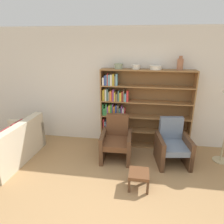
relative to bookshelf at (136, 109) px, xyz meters
The scene contains 11 objects.
ground_plane 2.57m from the bookshelf, 97.29° to the right, with size 24.00×24.00×0.00m, color #A87F51.
wall_back 0.56m from the bookshelf, 150.11° to the left, with size 12.00×0.06×2.75m.
bookshelf is the anchor object (origin of this frame).
bowl_cream 1.07m from the bookshelf, behind, with size 0.20×0.20×0.12m.
bowl_olive 0.97m from the bookshelf, 158.86° to the right, with size 0.18×0.18×0.10m.
bowl_sage 1.04m from the bookshelf, ahead, with size 0.27×0.27×0.09m.
vase_tall 1.36m from the bookshelf, ahead, with size 0.13×0.13×0.29m.
couch 2.91m from the bookshelf, 157.26° to the right, with size 0.98×1.59×0.85m.
armchair_leather 0.92m from the bookshelf, 120.24° to the right, with size 0.66×0.70×0.93m.
armchair_cushioned 1.16m from the bookshelf, 39.02° to the right, with size 0.74×0.77×0.93m.
footstool 1.70m from the bookshelf, 85.00° to the right, with size 0.35×0.35×0.30m.
Camera 1 is at (0.42, -2.09, 2.43)m, focal length 32.00 mm.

